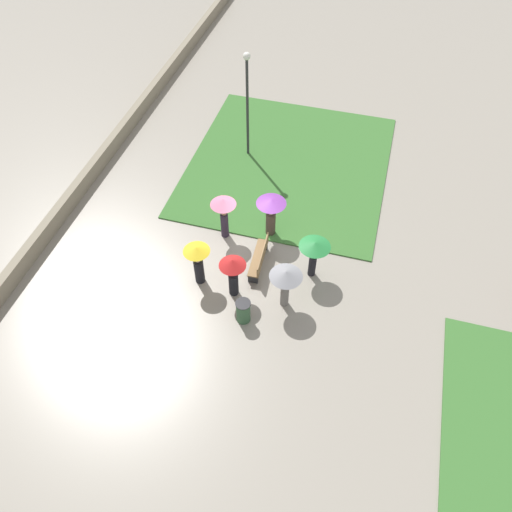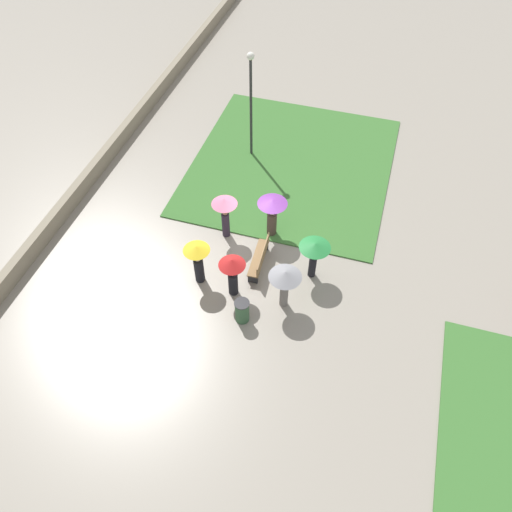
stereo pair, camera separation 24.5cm
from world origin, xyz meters
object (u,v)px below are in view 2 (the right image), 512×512
trash_bin (242,311)px  lamp_post (251,94)px  crowd_person_purple (272,211)px  crowd_person_red (232,270)px  crowd_person_yellow (198,258)px  crowd_person_pink (225,208)px  crowd_person_grey (285,279)px  crowd_person_green (314,251)px  park_bench (260,257)px

trash_bin → lamp_post: bearing=-164.8°
crowd_person_purple → crowd_person_red: bearing=-66.5°
crowd_person_yellow → crowd_person_pink: 2.49m
trash_bin → crowd_person_purple: size_ratio=0.52×
crowd_person_purple → crowd_person_grey: bearing=-34.4°
crowd_person_grey → crowd_person_green: (-1.60, 0.67, -0.06)m
park_bench → crowd_person_yellow: (1.31, -1.95, 0.76)m
lamp_post → crowd_person_red: (7.97, 1.78, -1.86)m
trash_bin → crowd_person_yellow: (-1.22, -2.05, 0.75)m
trash_bin → crowd_person_grey: bearing=130.9°
park_bench → crowd_person_pink: size_ratio=0.98×
park_bench → trash_bin: bearing=-0.8°
park_bench → lamp_post: lamp_post is taller
crowd_person_purple → crowd_person_green: 2.59m
crowd_person_yellow → crowd_person_red: (0.20, 1.38, 0.07)m
park_bench → crowd_person_yellow: 2.47m
trash_bin → crowd_person_purple: 4.35m
crowd_person_green → crowd_person_grey: bearing=162.2°
park_bench → crowd_person_green: 2.18m
crowd_person_purple → crowd_person_pink: size_ratio=0.94×
lamp_post → crowd_person_purple: size_ratio=2.70×
park_bench → lamp_post: 7.39m
crowd_person_grey → crowd_person_purple: bearing=13.4°
crowd_person_yellow → crowd_person_grey: size_ratio=1.02×
crowd_person_pink → crowd_person_yellow: bearing=108.2°
park_bench → crowd_person_green: (-0.13, 1.98, 0.90)m
crowd_person_red → crowd_person_pink: size_ratio=0.94×
lamp_post → park_bench: bearing=20.0°
crowd_person_green → crowd_person_red: bearing=127.6°
lamp_post → crowd_person_pink: (5.30, 0.58, -1.70)m
trash_bin → crowd_person_yellow: size_ratio=0.52×
crowd_person_purple → crowd_person_yellow: 3.60m
crowd_person_yellow → crowd_person_red: size_ratio=1.01×
lamp_post → crowd_person_yellow: lamp_post is taller
crowd_person_purple → crowd_person_grey: (3.22, 1.35, 0.15)m
trash_bin → crowd_person_pink: 4.25m
park_bench → crowd_person_green: crowd_person_green is taller
trash_bin → crowd_person_red: (-1.02, -0.67, 0.82)m
crowd_person_red → crowd_person_grey: bearing=-133.1°
crowd_person_purple → crowd_person_green: (1.62, 2.02, 0.09)m
crowd_person_purple → lamp_post: bearing=149.0°
trash_bin → crowd_person_pink: bearing=-153.1°
crowd_person_purple → crowd_person_yellow: size_ratio=1.00×
trash_bin → crowd_person_pink: crowd_person_pink is taller
crowd_person_yellow → crowd_person_green: 4.19m
lamp_post → crowd_person_grey: bearing=24.8°
lamp_post → crowd_person_yellow: (7.77, 0.40, -1.93)m
trash_bin → crowd_person_grey: 1.87m
crowd_person_green → crowd_person_pink: size_ratio=0.89×
crowd_person_green → crowd_person_purple: bearing=56.3°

